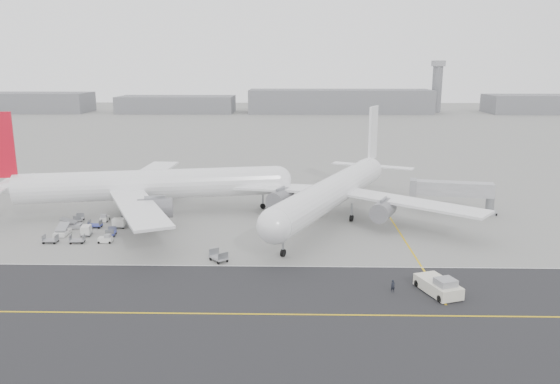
{
  "coord_description": "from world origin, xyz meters",
  "views": [
    {
      "loc": [
        10.87,
        -77.57,
        28.88
      ],
      "look_at": [
        8.94,
        12.0,
        7.9
      ],
      "focal_mm": 35.0,
      "sensor_mm": 36.0,
      "label": 1
    }
  ],
  "objects_px": {
    "airliner_a": "(143,185)",
    "pushback_tug": "(439,286)",
    "airliner_b": "(335,190)",
    "ground_crew_a": "(393,286)",
    "control_tower": "(437,86)",
    "jet_bridge": "(453,191)"
  },
  "relations": [
    {
      "from": "pushback_tug",
      "to": "airliner_a",
      "type": "bearing_deg",
      "value": 122.11
    },
    {
      "from": "airliner_a",
      "to": "jet_bridge",
      "type": "bearing_deg",
      "value": -98.64
    },
    {
      "from": "control_tower",
      "to": "ground_crew_a",
      "type": "relative_size",
      "value": 18.36
    },
    {
      "from": "airliner_a",
      "to": "ground_crew_a",
      "type": "distance_m",
      "value": 56.63
    },
    {
      "from": "ground_crew_a",
      "to": "airliner_a",
      "type": "bearing_deg",
      "value": 120.26
    },
    {
      "from": "control_tower",
      "to": "jet_bridge",
      "type": "relative_size",
      "value": 1.82
    },
    {
      "from": "control_tower",
      "to": "airliner_a",
      "type": "bearing_deg",
      "value": -116.32
    },
    {
      "from": "airliner_b",
      "to": "ground_crew_a",
      "type": "bearing_deg",
      "value": -57.2
    },
    {
      "from": "pushback_tug",
      "to": "ground_crew_a",
      "type": "distance_m",
      "value": 5.86
    },
    {
      "from": "control_tower",
      "to": "ground_crew_a",
      "type": "xyz_separation_m",
      "value": [
        -75.88,
        -276.18,
        -15.4
      ]
    },
    {
      "from": "ground_crew_a",
      "to": "airliner_b",
      "type": "bearing_deg",
      "value": 80.15
    },
    {
      "from": "control_tower",
      "to": "airliner_b",
      "type": "relative_size",
      "value": 0.58
    },
    {
      "from": "ground_crew_a",
      "to": "control_tower",
      "type": "bearing_deg",
      "value": 56.3
    },
    {
      "from": "control_tower",
      "to": "airliner_b",
      "type": "height_order",
      "value": "control_tower"
    },
    {
      "from": "airliner_a",
      "to": "pushback_tug",
      "type": "bearing_deg",
      "value": -139.06
    },
    {
      "from": "control_tower",
      "to": "jet_bridge",
      "type": "xyz_separation_m",
      "value": [
        -57.01,
        -236.28,
        -11.79
      ]
    },
    {
      "from": "control_tower",
      "to": "jet_bridge",
      "type": "height_order",
      "value": "control_tower"
    },
    {
      "from": "jet_bridge",
      "to": "ground_crew_a",
      "type": "distance_m",
      "value": 44.29
    },
    {
      "from": "airliner_b",
      "to": "ground_crew_a",
      "type": "height_order",
      "value": "airliner_b"
    },
    {
      "from": "control_tower",
      "to": "jet_bridge",
      "type": "bearing_deg",
      "value": -103.56
    },
    {
      "from": "control_tower",
      "to": "jet_bridge",
      "type": "distance_m",
      "value": 243.34
    },
    {
      "from": "airliner_b",
      "to": "control_tower",
      "type": "bearing_deg",
      "value": 95.83
    }
  ]
}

